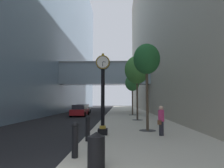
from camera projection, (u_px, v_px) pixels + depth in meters
ground_plane at (107, 114)px, 31.33m from camera, size 110.00×110.00×0.00m
sidewalk_right at (128, 113)px, 34.21m from camera, size 6.95×80.00×0.14m
building_block_left at (40, 13)px, 36.19m from camera, size 24.09×80.00×35.70m
building_block_right at (173, 7)px, 35.46m from camera, size 9.00×80.00×37.03m
street_clock at (103, 89)px, 11.98m from camera, size 0.84×0.55×4.84m
bollard_nearest at (75, 139)px, 7.06m from camera, size 0.24×0.24×1.23m
bollard_second at (88, 128)px, 9.94m from camera, size 0.24×0.24×1.23m
street_tree_near at (147, 60)px, 13.75m from camera, size 1.80×1.80×5.85m
street_tree_mid_near at (137, 70)px, 21.13m from camera, size 2.55×2.55×6.67m
street_tree_mid_far at (132, 83)px, 28.42m from camera, size 2.01×2.01×5.65m
trash_bin at (96, 149)px, 6.00m from camera, size 0.53×0.53×1.05m
pedestrian_walking at (161, 120)px, 11.53m from camera, size 0.49×0.52×1.69m
car_red_near at (80, 111)px, 27.61m from camera, size 2.13×4.40×1.57m
car_silver_mid at (83, 109)px, 32.97m from camera, size 2.09×4.51×1.56m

